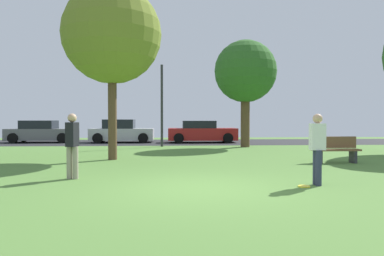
# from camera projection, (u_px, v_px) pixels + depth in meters

# --- Properties ---
(ground_plane) EXTENTS (44.00, 44.00, 0.00)m
(ground_plane) POSITION_uv_depth(u_px,v_px,m) (199.00, 189.00, 7.74)
(ground_plane) COLOR #547F38
(road_strip) EXTENTS (44.00, 6.40, 0.01)m
(road_strip) POSITION_uv_depth(u_px,v_px,m) (180.00, 142.00, 23.71)
(road_strip) COLOR #28282B
(road_strip) RESTS_ON ground_plane
(birch_tree_lone) EXTENTS (3.65, 3.65, 6.47)m
(birch_tree_lone) POSITION_uv_depth(u_px,v_px,m) (112.00, 35.00, 13.29)
(birch_tree_lone) COLOR brown
(birch_tree_lone) RESTS_ON ground_plane
(oak_tree_left) EXTENTS (3.36, 3.36, 5.79)m
(oak_tree_left) POSITION_uv_depth(u_px,v_px,m) (245.00, 72.00, 19.50)
(oak_tree_left) COLOR brown
(oak_tree_left) RESTS_ON ground_plane
(person_thrower) EXTENTS (0.33, 0.30, 1.62)m
(person_thrower) POSITION_uv_depth(u_px,v_px,m) (317.00, 146.00, 8.15)
(person_thrower) COLOR #2D334C
(person_thrower) RESTS_ON ground_plane
(person_bystander) EXTENTS (0.30, 0.36, 1.64)m
(person_bystander) POSITION_uv_depth(u_px,v_px,m) (72.00, 143.00, 9.02)
(person_bystander) COLOR gray
(person_bystander) RESTS_ON ground_plane
(frisbee_disc) EXTENTS (0.27, 0.27, 0.03)m
(frisbee_disc) POSITION_uv_depth(u_px,v_px,m) (304.00, 186.00, 7.96)
(frisbee_disc) COLOR yellow
(frisbee_disc) RESTS_ON ground_plane
(parked_car_grey) EXTENTS (4.36, 1.94, 1.43)m
(parked_car_grey) POSITION_uv_depth(u_px,v_px,m) (42.00, 132.00, 23.55)
(parked_car_grey) COLOR slate
(parked_car_grey) RESTS_ON ground_plane
(parked_car_silver) EXTENTS (4.06, 2.10, 1.50)m
(parked_car_silver) POSITION_uv_depth(u_px,v_px,m) (122.00, 132.00, 23.58)
(parked_car_silver) COLOR #B7B7BC
(parked_car_silver) RESTS_ON ground_plane
(parked_car_red) EXTENTS (4.44, 1.98, 1.41)m
(parked_car_red) POSITION_uv_depth(u_px,v_px,m) (202.00, 132.00, 23.51)
(parked_car_red) COLOR #B21E1E
(parked_car_red) RESTS_ON ground_plane
(park_bench) EXTENTS (1.60, 0.45, 0.90)m
(park_bench) POSITION_uv_depth(u_px,v_px,m) (335.00, 149.00, 12.39)
(park_bench) COLOR brown
(park_bench) RESTS_ON ground_plane
(street_lamp_post) EXTENTS (0.14, 0.14, 4.50)m
(street_lamp_post) POSITION_uv_depth(u_px,v_px,m) (162.00, 106.00, 19.80)
(street_lamp_post) COLOR #2D2D33
(street_lamp_post) RESTS_ON ground_plane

